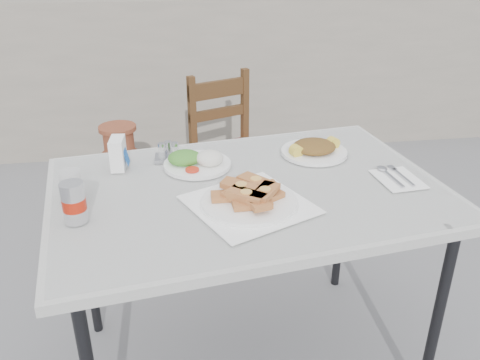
{
  "coord_description": "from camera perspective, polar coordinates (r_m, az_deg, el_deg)",
  "views": [
    {
      "loc": [
        -0.29,
        -1.5,
        1.65
      ],
      "look_at": [
        -0.05,
        0.14,
        0.84
      ],
      "focal_mm": 38.0,
      "sensor_mm": 36.0,
      "label": 1
    }
  ],
  "objects": [
    {
      "name": "cafe_table",
      "position": [
        1.83,
        0.88,
        -2.33
      ],
      "size": [
        1.5,
        1.12,
        0.84
      ],
      "rotation": [
        0.0,
        0.0,
        0.14
      ],
      "color": "black",
      "rests_on": "ground"
    },
    {
      "name": "pide_plate",
      "position": [
        1.67,
        1.04,
        -1.79
      ],
      "size": [
        0.48,
        0.48,
        0.07
      ],
      "rotation": [
        0.0,
        0.0,
        0.43
      ],
      "color": "white",
      "rests_on": "cafe_table"
    },
    {
      "name": "salad_rice_plate",
      "position": [
        1.95,
        -4.92,
        2.19
      ],
      "size": [
        0.26,
        0.26,
        0.06
      ],
      "color": "white",
      "rests_on": "cafe_table"
    },
    {
      "name": "salad_chopped_plate",
      "position": [
        2.08,
        8.34,
        3.5
      ],
      "size": [
        0.27,
        0.27,
        0.06
      ],
      "color": "white",
      "rests_on": "cafe_table"
    },
    {
      "name": "soda_can",
      "position": [
        1.64,
        -18.15,
        -2.39
      ],
      "size": [
        0.07,
        0.07,
        0.13
      ],
      "color": "silver",
      "rests_on": "cafe_table"
    },
    {
      "name": "cola_glass",
      "position": [
        1.79,
        -18.42,
        -0.72
      ],
      "size": [
        0.07,
        0.07,
        0.1
      ],
      "color": "white",
      "rests_on": "cafe_table"
    },
    {
      "name": "napkin_holder",
      "position": [
        1.97,
        -13.53,
        2.92
      ],
      "size": [
        0.07,
        0.1,
        0.12
      ],
      "rotation": [
        0.0,
        0.0,
        -0.08
      ],
      "color": "white",
      "rests_on": "cafe_table"
    },
    {
      "name": "condiment_caddy",
      "position": [
        2.02,
        -8.03,
        2.97
      ],
      "size": [
        0.11,
        0.09,
        0.08
      ],
      "rotation": [
        0.0,
        0.0,
        -0.05
      ],
      "color": "#B1B1B8",
      "rests_on": "cafe_table"
    },
    {
      "name": "cutlery_napkin",
      "position": [
        1.95,
        17.06,
        0.33
      ],
      "size": [
        0.16,
        0.21,
        0.01
      ],
      "rotation": [
        0.0,
        0.0,
        0.09
      ],
      "color": "white",
      "rests_on": "cafe_table"
    },
    {
      "name": "chair",
      "position": [
        2.99,
        -1.06,
        3.12
      ],
      "size": [
        0.53,
        0.53,
        0.93
      ],
      "rotation": [
        0.0,
        0.0,
        0.38
      ],
      "color": "#3D2510",
      "rests_on": "ground"
    },
    {
      "name": "terracotta_urn",
      "position": [
        3.01,
        -12.91,
        -0.72
      ],
      "size": [
        0.4,
        0.4,
        0.69
      ],
      "color": "brown",
      "rests_on": "ground"
    },
    {
      "name": "back_wall",
      "position": [
        4.15,
        -4.13,
        11.43
      ],
      "size": [
        6.0,
        0.25,
        1.2
      ],
      "primitive_type": "cube",
      "color": "gray",
      "rests_on": "ground"
    }
  ]
}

